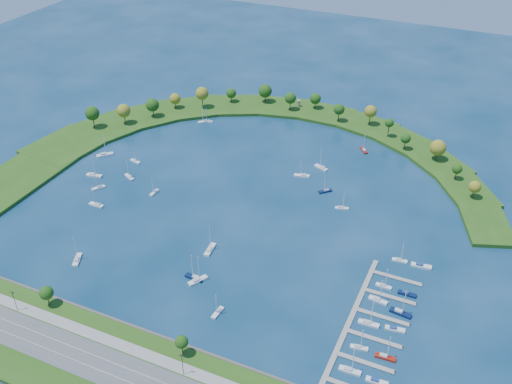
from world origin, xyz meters
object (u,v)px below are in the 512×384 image
at_px(harbor_tower, 299,103).
at_px(docked_boat_0, 350,370).
at_px(docked_boat_4, 369,323).
at_px(moored_boat_13, 198,280).
at_px(docked_boat_5, 395,329).
at_px(moored_boat_15, 342,207).
at_px(docked_boat_10, 400,260).
at_px(moored_boat_6, 210,249).
at_px(docked_boat_6, 378,300).
at_px(moored_boat_7, 77,259).
at_px(moored_boat_10, 364,150).
at_px(moored_boat_17, 129,176).
at_px(docked_boat_7, 400,312).
at_px(docked_boat_3, 385,357).
at_px(moored_boat_2, 135,161).
at_px(moored_boat_9, 194,277).
at_px(moored_boat_5, 154,192).
at_px(moored_boat_8, 302,175).
at_px(moored_boat_0, 96,204).
at_px(moored_boat_4, 105,154).
at_px(docked_boat_8, 384,285).
at_px(docked_boat_1, 377,381).
at_px(moored_boat_3, 94,175).
at_px(moored_boat_14, 325,191).
at_px(docked_boat_2, 359,347).
at_px(docked_boat_11, 421,266).
at_px(docked_boat_9, 407,294).
at_px(moored_boat_1, 98,187).
at_px(moored_boat_11, 321,167).
at_px(moored_boat_16, 204,121).
at_px(moored_boat_12, 208,121).

relative_size(harbor_tower, docked_boat_0, 0.38).
bearing_deg(docked_boat_4, moored_boat_13, -178.13).
relative_size(harbor_tower, docked_boat_5, 0.57).
bearing_deg(moored_boat_15, docked_boat_10, -56.46).
distance_m(moored_boat_6, docked_boat_6, 81.86).
height_order(moored_boat_7, moored_boat_15, moored_boat_7).
height_order(moored_boat_10, moored_boat_17, moored_boat_17).
bearing_deg(docked_boat_7, moored_boat_7, -161.88).
bearing_deg(docked_boat_3, moored_boat_2, 150.39).
bearing_deg(moored_boat_9, moored_boat_5, -38.45).
xyz_separation_m(moored_boat_15, docked_boat_10, (37.55, -29.99, -0.00)).
relative_size(docked_boat_0, docked_boat_6, 1.02).
bearing_deg(moored_boat_8, moored_boat_0, 23.78).
bearing_deg(moored_boat_10, harbor_tower, 16.63).
bearing_deg(docked_boat_0, moored_boat_4, 150.22).
bearing_deg(docked_boat_8, docked_boat_1, -76.71).
bearing_deg(moored_boat_13, moored_boat_17, 82.68).
bearing_deg(docked_boat_10, docked_boat_6, -101.19).
distance_m(moored_boat_3, docked_boat_3, 195.22).
bearing_deg(moored_boat_13, moored_boat_3, 91.63).
height_order(moored_boat_14, moored_boat_15, moored_boat_14).
bearing_deg(moored_boat_0, moored_boat_8, -139.55).
bearing_deg(docked_boat_4, moored_boat_2, 153.63).
xyz_separation_m(moored_boat_9, moored_boat_17, (-76.39, 59.85, -0.05)).
distance_m(docked_boat_2, docked_boat_11, 60.50).
height_order(moored_boat_3, moored_boat_5, moored_boat_3).
bearing_deg(moored_boat_2, docked_boat_9, -3.18).
bearing_deg(docked_boat_5, moored_boat_9, 176.26).
height_order(moored_boat_7, docked_boat_5, moored_boat_7).
distance_m(moored_boat_6, docked_boat_10, 89.39).
xyz_separation_m(harbor_tower, moored_boat_5, (-33.50, -133.37, -3.57)).
xyz_separation_m(moored_boat_1, moored_boat_6, (82.36, -22.66, 0.09)).
bearing_deg(docked_boat_4, moored_boat_10, 103.81).
bearing_deg(moored_boat_11, docked_boat_7, 147.73).
bearing_deg(docked_boat_7, moored_boat_2, 168.02).
bearing_deg(moored_boat_15, harbor_tower, 103.79).
height_order(moored_boat_16, docked_boat_3, moored_boat_16).
distance_m(moored_boat_11, moored_boat_15, 42.02).
distance_m(docked_boat_0, docked_boat_9, 51.58).
height_order(moored_boat_2, docked_boat_10, moored_boat_2).
xyz_separation_m(moored_boat_0, moored_boat_9, (76.00, -28.94, 0.02)).
bearing_deg(moored_boat_6, harbor_tower, -0.40).
xyz_separation_m(moored_boat_16, docked_boat_10, (152.61, -89.47, -0.04)).
distance_m(docked_boat_2, docked_boat_8, 38.77).
relative_size(moored_boat_8, docked_boat_3, 1.10).
xyz_separation_m(moored_boat_9, docked_boat_10, (81.22, 50.25, -0.07)).
relative_size(moored_boat_9, moored_boat_16, 1.08).
bearing_deg(moored_boat_6, docked_boat_9, -91.29).
relative_size(harbor_tower, moored_boat_8, 0.36).
height_order(moored_boat_12, docked_boat_9, moored_boat_12).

